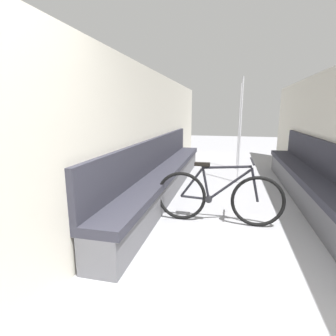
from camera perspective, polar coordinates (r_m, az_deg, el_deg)
wall_left at (r=4.57m, az=-4.29°, el=7.31°), size 0.10×9.64×2.16m
bench_seat_row_left at (r=4.76m, az=-0.76°, el=-1.62°), size 0.46×5.24×1.01m
bench_seat_row_right at (r=4.81m, az=28.75°, el=-3.03°), size 0.46×5.24×1.01m
bicycle at (r=3.55m, az=10.85°, el=-6.20°), size 1.67×0.46×0.87m
grab_pole_near at (r=6.93m, az=15.19°, el=8.30°), size 0.08×0.08×2.14m
grab_pole_far at (r=5.56m, az=15.44°, el=7.39°), size 0.08×0.08×2.14m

